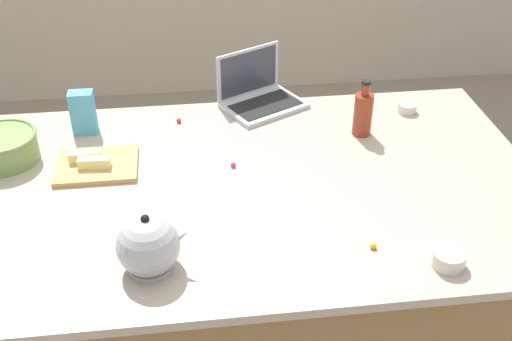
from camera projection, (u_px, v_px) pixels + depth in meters
name	position (u px, v px, depth m)	size (l,w,h in m)	color
island_counter	(256.00, 280.00, 2.40)	(1.95, 1.20, 0.90)	olive
laptop	(259.00, 94.00, 2.60)	(0.38, 0.35, 0.22)	#B7B7BC
mixing_bowl_large	(3.00, 147.00, 2.24)	(0.24, 0.24, 0.11)	#72934C
bottle_soy	(363.00, 113.00, 2.38)	(0.07, 0.07, 0.22)	maroon
kettle	(149.00, 246.00, 1.76)	(0.21, 0.18, 0.20)	#ADADB2
cutting_board	(97.00, 165.00, 2.23)	(0.28, 0.22, 0.02)	tan
butter_stick_left	(94.00, 163.00, 2.19)	(0.11, 0.04, 0.04)	#F4E58C
butter_stick_right	(85.00, 156.00, 2.23)	(0.11, 0.04, 0.04)	#F4E58C
ramekin_small	(407.00, 108.00, 2.56)	(0.07, 0.07, 0.04)	beige
ramekin_medium	(449.00, 259.00, 1.80)	(0.10, 0.10, 0.05)	beige
candy_bag	(83.00, 113.00, 2.39)	(0.09, 0.06, 0.17)	#4CA5CC
candy_1	(233.00, 165.00, 2.23)	(0.02, 0.02, 0.02)	#CC3399
candy_2	(179.00, 121.00, 2.49)	(0.02, 0.02, 0.02)	red
candy_3	(373.00, 246.00, 1.87)	(0.02, 0.02, 0.02)	yellow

